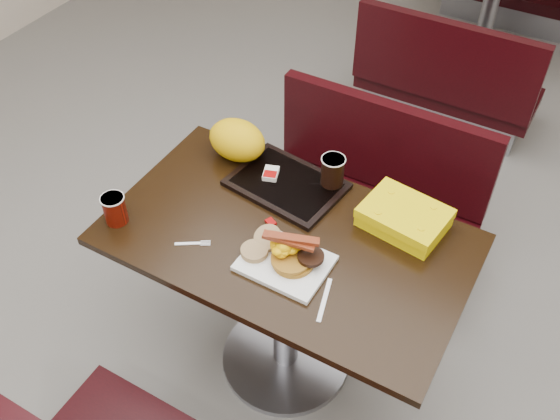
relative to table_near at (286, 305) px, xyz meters
The scene contains 22 objects.
floor 0.38m from the table_near, ahead, with size 6.00×7.00×0.01m, color gray.
table_near is the anchor object (origin of this frame).
bench_near_n 0.70m from the table_near, 90.00° to the left, with size 1.00×0.46×0.72m, color black, non-canonical shape.
table_far 2.60m from the table_near, 90.00° to the left, with size 1.20×0.70×0.75m, color black, non-canonical shape.
bench_far_s 1.90m from the table_near, 90.00° to the left, with size 1.00×0.46×0.72m, color black, non-canonical shape.
platter 0.40m from the table_near, 63.89° to the right, with size 0.27×0.21×0.02m, color white.
pancake_stack 0.43m from the table_near, 52.48° to the right, with size 0.13×0.13×0.03m, color #A4661B.
sausage_patty 0.45m from the table_near, 31.33° to the right, with size 0.08×0.08×0.01m, color black.
scrambled_eggs 0.46m from the table_near, 66.11° to the right, with size 0.10×0.08×0.05m, color yellow.
bacon_strips 0.49m from the table_near, 58.88° to the right, with size 0.16×0.07×0.01m, color #420C04, non-canonical shape.
muffin_bottom 0.42m from the table_near, 110.52° to the right, with size 0.09×0.09×0.02m, color #A38856.
muffin_top 0.42m from the table_near, 116.23° to the right, with size 0.09×0.09×0.02m, color #A38856.
coffee_cup_near 0.72m from the table_near, 157.71° to the right, with size 0.08×0.08×0.11m, color maroon.
fork 0.50m from the table_near, 144.50° to the right, with size 0.12×0.02×0.00m, color white, non-canonical shape.
knife 0.47m from the table_near, 37.47° to the right, with size 0.17×0.01×0.00m, color white.
condiment_syrup 0.39m from the table_near, 81.68° to the left, with size 0.04×0.03×0.01m, color #AE3D07.
condiment_ketchup 0.39m from the table_near, 161.50° to the left, with size 0.04×0.03×0.01m, color #8C0504.
tray 0.46m from the table_near, 119.74° to the left, with size 0.39×0.28×0.02m, color black.
hashbrown_sleeve_left 0.50m from the table_near, 130.94° to the left, with size 0.05×0.07×0.02m, color silver.
coffee_cup_far 0.54m from the table_near, 86.23° to the left, with size 0.08×0.08×0.11m, color black.
clamshell 0.57m from the table_near, 37.22° to the left, with size 0.27×0.20×0.07m, color yellow.
paper_bag 0.64m from the table_near, 143.38° to the left, with size 0.22×0.16×0.15m, color yellow.
Camera 1 is at (0.68, -1.24, 2.28)m, focal length 40.46 mm.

